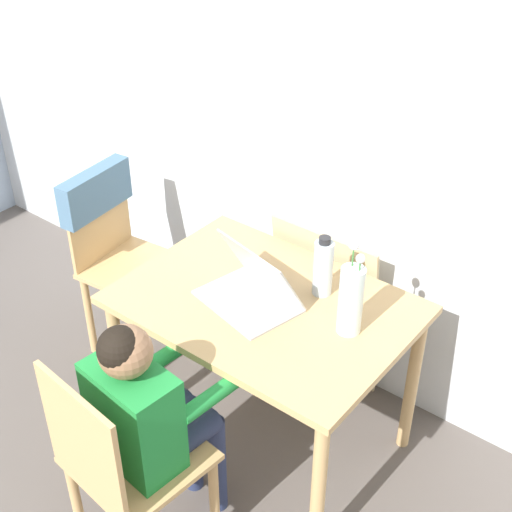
% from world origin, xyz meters
% --- Properties ---
extents(wall_back, '(6.40, 0.05, 2.50)m').
position_xyz_m(wall_back, '(0.00, 2.23, 1.25)').
color(wall_back, silver).
rests_on(wall_back, ground_plane).
extents(dining_table, '(1.06, 0.76, 0.72)m').
position_xyz_m(dining_table, '(0.29, 1.64, 0.62)').
color(dining_table, tan).
rests_on(dining_table, ground_plane).
extents(chair_occupied, '(0.44, 0.44, 0.88)m').
position_xyz_m(chair_occupied, '(0.26, 0.92, 0.46)').
color(chair_occupied, tan).
rests_on(chair_occupied, ground_plane).
extents(chair_spare, '(0.47, 0.44, 0.89)m').
position_xyz_m(chair_spare, '(-0.66, 1.74, 0.60)').
color(chair_spare, tan).
rests_on(chair_spare, ground_plane).
extents(person_seated, '(0.35, 0.45, 1.01)m').
position_xyz_m(person_seated, '(0.27, 1.04, 0.63)').
color(person_seated, '#1E8438').
rests_on(person_seated, ground_plane).
extents(laptop, '(0.41, 0.33, 0.23)m').
position_xyz_m(laptop, '(0.25, 1.62, 0.77)').
color(laptop, '#B2B2B7').
rests_on(laptop, dining_table).
extents(flower_vase, '(0.09, 0.09, 0.36)m').
position_xyz_m(flower_vase, '(0.62, 1.69, 0.86)').
color(flower_vase, silver).
rests_on(flower_vase, dining_table).
extents(water_bottle, '(0.07, 0.07, 0.24)m').
position_xyz_m(water_bottle, '(0.42, 1.82, 0.83)').
color(water_bottle, silver).
rests_on(water_bottle, dining_table).
extents(cardboard_panel, '(0.51, 0.13, 0.80)m').
position_xyz_m(cardboard_panel, '(0.27, 2.11, 0.40)').
color(cardboard_panel, tan).
rests_on(cardboard_panel, ground_plane).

